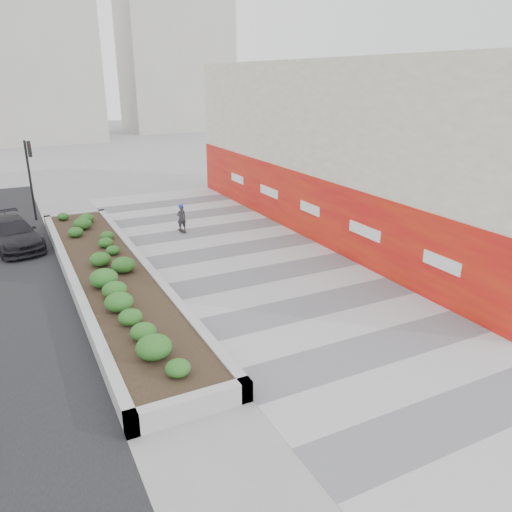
{
  "coord_description": "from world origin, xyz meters",
  "views": [
    {
      "loc": [
        -8.45,
        -10.92,
        7.3
      ],
      "look_at": [
        -0.72,
        4.33,
        1.1
      ],
      "focal_mm": 35.0,
      "sensor_mm": 36.0,
      "label": 1
    }
  ],
  "objects_px": {
    "traffic_signal_near": "(30,168)",
    "skateboarder": "(181,218)",
    "car_dark": "(13,233)",
    "planter": "(110,271)"
  },
  "relations": [
    {
      "from": "traffic_signal_near",
      "to": "skateboarder",
      "type": "distance_m",
      "value": 8.65
    },
    {
      "from": "planter",
      "to": "traffic_signal_near",
      "type": "height_order",
      "value": "traffic_signal_near"
    },
    {
      "from": "traffic_signal_near",
      "to": "skateboarder",
      "type": "height_order",
      "value": "traffic_signal_near"
    },
    {
      "from": "planter",
      "to": "car_dark",
      "type": "relative_size",
      "value": 3.97
    },
    {
      "from": "traffic_signal_near",
      "to": "skateboarder",
      "type": "bearing_deg",
      "value": -42.42
    },
    {
      "from": "traffic_signal_near",
      "to": "skateboarder",
      "type": "relative_size",
      "value": 2.95
    },
    {
      "from": "car_dark",
      "to": "skateboarder",
      "type": "bearing_deg",
      "value": -20.14
    },
    {
      "from": "planter",
      "to": "skateboarder",
      "type": "distance_m",
      "value": 6.59
    },
    {
      "from": "car_dark",
      "to": "planter",
      "type": "bearing_deg",
      "value": -74.41
    },
    {
      "from": "traffic_signal_near",
      "to": "skateboarder",
      "type": "xyz_separation_m",
      "value": [
        6.2,
        -5.67,
        -2.04
      ]
    }
  ]
}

